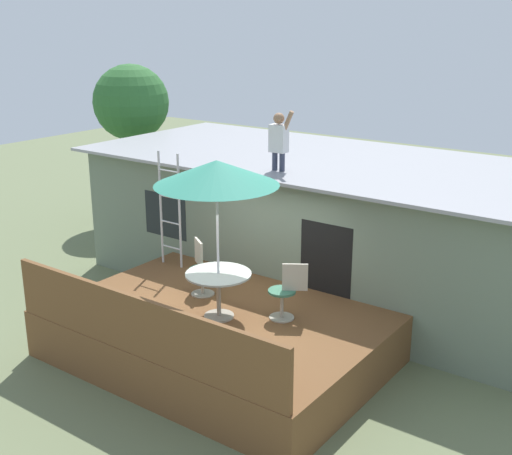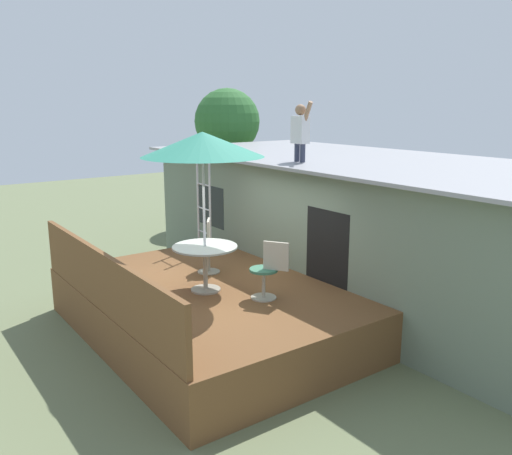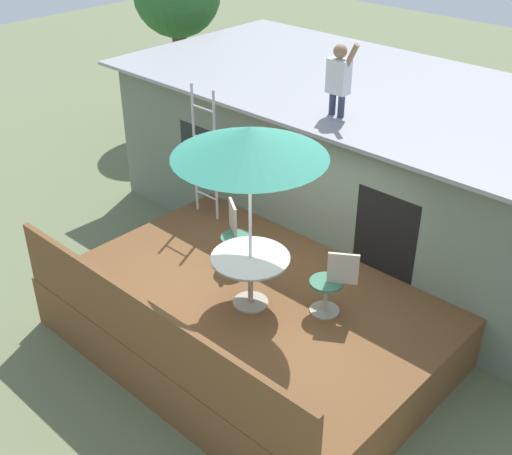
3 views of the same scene
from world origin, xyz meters
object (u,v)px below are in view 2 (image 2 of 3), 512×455
(patio_chair_right, at_px, (268,271))
(backyard_tree, at_px, (227,124))
(patio_chair_left, at_px, (209,247))
(patio_umbrella, at_px, (203,144))
(person_figure, at_px, (301,129))
(patio_table, at_px, (205,256))
(step_ladder, at_px, (204,197))

(patio_chair_right, relative_size, backyard_tree, 0.22)
(patio_chair_left, bearing_deg, patio_umbrella, 0.00)
(patio_umbrella, relative_size, patio_chair_left, 2.76)
(backyard_tree, bearing_deg, person_figure, -21.95)
(patio_chair_left, bearing_deg, backyard_tree, 178.33)
(patio_table, distance_m, backyard_tree, 8.80)
(person_figure, xyz_separation_m, backyard_tree, (-6.54, 2.64, -0.16))
(person_figure, xyz_separation_m, patio_chair_right, (1.37, -1.78, -2.04))
(step_ladder, xyz_separation_m, patio_chair_left, (1.36, -0.72, -0.64))
(patio_table, xyz_separation_m, patio_chair_right, (0.89, 0.59, -0.13))
(person_figure, bearing_deg, step_ladder, -148.45)
(patio_table, relative_size, person_figure, 0.94)
(person_figure, height_order, patio_chair_left, person_figure)
(step_ladder, bearing_deg, patio_umbrella, -30.34)
(patio_table, distance_m, patio_chair_right, 1.08)
(patio_table, bearing_deg, backyard_tree, 144.52)
(patio_chair_right, height_order, backyard_tree, backyard_tree)
(patio_table, xyz_separation_m, step_ladder, (-2.22, 1.30, 0.51))
(patio_chair_left, height_order, backyard_tree, backyard_tree)
(patio_table, xyz_separation_m, person_figure, (-0.48, 2.37, 1.91))
(person_figure, bearing_deg, patio_table, -78.61)
(patio_chair_left, bearing_deg, patio_table, 0.00)
(patio_umbrella, xyz_separation_m, backyard_tree, (-7.02, 5.00, -0.01))
(person_figure, distance_m, backyard_tree, 7.06)
(patio_table, relative_size, patio_umbrella, 0.41)
(patio_table, xyz_separation_m, patio_umbrella, (-0.00, 0.00, 1.76))
(patio_umbrella, distance_m, person_figure, 2.42)
(patio_chair_right, bearing_deg, patio_umbrella, 0.00)
(patio_umbrella, bearing_deg, person_figure, 101.39)
(patio_table, height_order, backyard_tree, backyard_tree)
(patio_chair_left, xyz_separation_m, patio_chair_right, (1.75, 0.01, 0.00))
(step_ladder, height_order, backyard_tree, backyard_tree)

